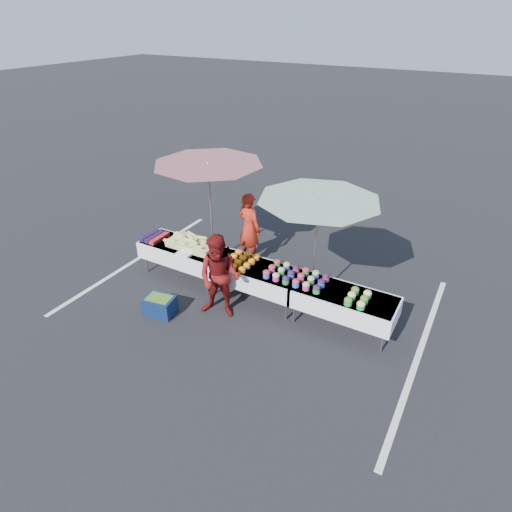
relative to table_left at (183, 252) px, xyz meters
The scene contains 17 objects.
ground 1.89m from the table_left, ahead, with size 80.00×80.00×0.00m, color black.
stripe_left 1.52m from the table_left, behind, with size 0.10×5.00×0.00m, color silver.
stripe_right 5.03m from the table_left, ahead, with size 0.10×5.00×0.00m, color silver.
table_left is the anchor object (origin of this frame).
table_center 1.80m from the table_left, ahead, with size 1.86×0.81×0.75m.
table_right 3.60m from the table_left, ahead, with size 1.86×0.81×0.75m.
berry_punnets 0.74m from the table_left, behind, with size 0.40×0.54×0.08m.
corn_pile 0.36m from the table_left, 10.10° to the left, with size 1.16×0.57×0.26m.
plastic_bags 0.47m from the table_left, 45.00° to the right, with size 0.30×0.25×0.05m, color white.
carrot_bowls 1.47m from the table_left, ahead, with size 0.55×0.69×0.11m.
potato_cups 2.66m from the table_left, ahead, with size 1.14×0.58×0.16m.
bean_baskets 3.87m from the table_left, ahead, with size 0.36×0.50×0.15m.
vendor 1.57m from the table_left, 54.10° to the left, with size 0.61×0.40×1.67m, color #AE2313.
customer 1.66m from the table_left, 27.18° to the right, with size 0.81×0.63×1.66m, color #630F0E.
umbrella_left 1.77m from the table_left, 75.11° to the left, with size 2.86×2.86×2.37m.
umbrella_right 3.20m from the table_left, ahead, with size 2.35×2.35×2.25m.
storage_bin 1.45m from the table_left, 71.40° to the right, with size 0.62×0.49×0.36m.
Camera 1 is at (3.50, -6.12, 5.08)m, focal length 30.00 mm.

